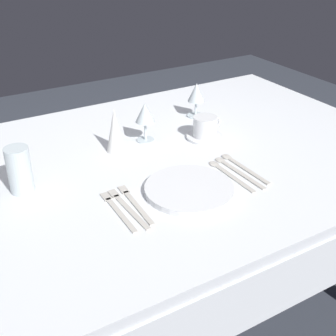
{
  "coord_description": "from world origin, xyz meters",
  "views": [
    {
      "loc": [
        -0.57,
        -1.12,
        1.42
      ],
      "look_at": [
        0.03,
        -0.11,
        0.76
      ],
      "focal_mm": 47.56,
      "sensor_mm": 36.0,
      "label": 1
    }
  ],
  "objects_px": {
    "fork_salad": "(117,210)",
    "napkin_folded": "(115,130)",
    "fork_inner": "(127,207)",
    "spoon_soup": "(226,172)",
    "spoon_tea": "(239,165)",
    "drink_tumbler": "(19,170)",
    "coffee_cup_left": "(205,126)",
    "wine_glass_centre": "(196,94)",
    "wine_glass_left": "(145,115)",
    "fork_outer": "(134,203)",
    "dinner_plate": "(189,189)",
    "spoon_dessert": "(233,169)"
  },
  "relations": [
    {
      "from": "wine_glass_centre",
      "to": "fork_outer",
      "type": "bearing_deg",
      "value": -138.33
    },
    {
      "from": "coffee_cup_left",
      "to": "spoon_dessert",
      "type": "bearing_deg",
      "value": -102.9
    },
    {
      "from": "fork_inner",
      "to": "coffee_cup_left",
      "type": "height_order",
      "value": "coffee_cup_left"
    },
    {
      "from": "dinner_plate",
      "to": "spoon_dessert",
      "type": "relative_size",
      "value": 1.12
    },
    {
      "from": "spoon_tea",
      "to": "napkin_folded",
      "type": "height_order",
      "value": "napkin_folded"
    },
    {
      "from": "spoon_dessert",
      "to": "wine_glass_centre",
      "type": "relative_size",
      "value": 1.69
    },
    {
      "from": "drink_tumbler",
      "to": "wine_glass_left",
      "type": "bearing_deg",
      "value": 14.06
    },
    {
      "from": "fork_salad",
      "to": "spoon_dessert",
      "type": "relative_size",
      "value": 0.91
    },
    {
      "from": "spoon_dessert",
      "to": "wine_glass_left",
      "type": "bearing_deg",
      "value": 113.59
    },
    {
      "from": "coffee_cup_left",
      "to": "spoon_tea",
      "type": "bearing_deg",
      "value": -95.68
    },
    {
      "from": "fork_salad",
      "to": "fork_inner",
      "type": "bearing_deg",
      "value": -2.95
    },
    {
      "from": "fork_outer",
      "to": "fork_inner",
      "type": "distance_m",
      "value": 0.03
    },
    {
      "from": "fork_inner",
      "to": "drink_tumbler",
      "type": "height_order",
      "value": "drink_tumbler"
    },
    {
      "from": "spoon_dessert",
      "to": "drink_tumbler",
      "type": "xyz_separation_m",
      "value": [
        -0.6,
        0.2,
        0.07
      ]
    },
    {
      "from": "wine_glass_left",
      "to": "drink_tumbler",
      "type": "xyz_separation_m",
      "value": [
        -0.46,
        -0.11,
        -0.03
      ]
    },
    {
      "from": "coffee_cup_left",
      "to": "wine_glass_left",
      "type": "bearing_deg",
      "value": 156.0
    },
    {
      "from": "fork_salad",
      "to": "spoon_dessert",
      "type": "distance_m",
      "value": 0.41
    },
    {
      "from": "napkin_folded",
      "to": "dinner_plate",
      "type": "bearing_deg",
      "value": -78.24
    },
    {
      "from": "spoon_dessert",
      "to": "wine_glass_left",
      "type": "distance_m",
      "value": 0.36
    },
    {
      "from": "spoon_soup",
      "to": "wine_glass_left",
      "type": "relative_size",
      "value": 1.54
    },
    {
      "from": "dinner_plate",
      "to": "fork_inner",
      "type": "relative_size",
      "value": 1.18
    },
    {
      "from": "fork_salad",
      "to": "wine_glass_centre",
      "type": "height_order",
      "value": "wine_glass_centre"
    },
    {
      "from": "fork_salad",
      "to": "napkin_folded",
      "type": "height_order",
      "value": "napkin_folded"
    },
    {
      "from": "wine_glass_left",
      "to": "spoon_dessert",
      "type": "bearing_deg",
      "value": -66.41
    },
    {
      "from": "fork_inner",
      "to": "spoon_soup",
      "type": "bearing_deg",
      "value": 2.93
    },
    {
      "from": "fork_inner",
      "to": "wine_glass_left",
      "type": "bearing_deg",
      "value": 55.15
    },
    {
      "from": "wine_glass_centre",
      "to": "coffee_cup_left",
      "type": "bearing_deg",
      "value": -114.04
    },
    {
      "from": "fork_salad",
      "to": "spoon_dessert",
      "type": "xyz_separation_m",
      "value": [
        0.41,
        0.02,
        0.0
      ]
    },
    {
      "from": "napkin_folded",
      "to": "spoon_tea",
      "type": "bearing_deg",
      "value": -44.92
    },
    {
      "from": "fork_inner",
      "to": "dinner_plate",
      "type": "bearing_deg",
      "value": -5.24
    },
    {
      "from": "spoon_soup",
      "to": "wine_glass_left",
      "type": "xyz_separation_m",
      "value": [
        -0.11,
        0.32,
        0.1
      ]
    },
    {
      "from": "spoon_soup",
      "to": "coffee_cup_left",
      "type": "distance_m",
      "value": 0.26
    },
    {
      "from": "coffee_cup_left",
      "to": "wine_glass_centre",
      "type": "distance_m",
      "value": 0.21
    },
    {
      "from": "fork_salad",
      "to": "napkin_folded",
      "type": "xyz_separation_m",
      "value": [
        0.15,
        0.32,
        0.07
      ]
    },
    {
      "from": "fork_inner",
      "to": "spoon_soup",
      "type": "distance_m",
      "value": 0.34
    },
    {
      "from": "dinner_plate",
      "to": "napkin_folded",
      "type": "xyz_separation_m",
      "value": [
        -0.07,
        0.34,
        0.07
      ]
    },
    {
      "from": "fork_salad",
      "to": "wine_glass_left",
      "type": "relative_size",
      "value": 1.48
    },
    {
      "from": "spoon_soup",
      "to": "spoon_tea",
      "type": "relative_size",
      "value": 0.97
    },
    {
      "from": "fork_outer",
      "to": "spoon_dessert",
      "type": "height_order",
      "value": "spoon_dessert"
    },
    {
      "from": "spoon_tea",
      "to": "fork_inner",
      "type": "bearing_deg",
      "value": -175.22
    },
    {
      "from": "drink_tumbler",
      "to": "napkin_folded",
      "type": "bearing_deg",
      "value": 16.02
    },
    {
      "from": "spoon_dessert",
      "to": "wine_glass_centre",
      "type": "height_order",
      "value": "wine_glass_centre"
    },
    {
      "from": "fork_inner",
      "to": "spoon_tea",
      "type": "height_order",
      "value": "spoon_tea"
    },
    {
      "from": "fork_salad",
      "to": "spoon_dessert",
      "type": "bearing_deg",
      "value": 3.1
    },
    {
      "from": "fork_inner",
      "to": "fork_outer",
      "type": "bearing_deg",
      "value": 17.61
    },
    {
      "from": "dinner_plate",
      "to": "wine_glass_left",
      "type": "xyz_separation_m",
      "value": [
        0.05,
        0.36,
        0.09
      ]
    },
    {
      "from": "napkin_folded",
      "to": "fork_inner",
      "type": "bearing_deg",
      "value": -109.94
    },
    {
      "from": "coffee_cup_left",
      "to": "napkin_folded",
      "type": "relative_size",
      "value": 0.73
    },
    {
      "from": "spoon_tea",
      "to": "napkin_folded",
      "type": "xyz_separation_m",
      "value": [
        -0.29,
        0.29,
        0.07
      ]
    },
    {
      "from": "dinner_plate",
      "to": "fork_salad",
      "type": "relative_size",
      "value": 1.24
    }
  ]
}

